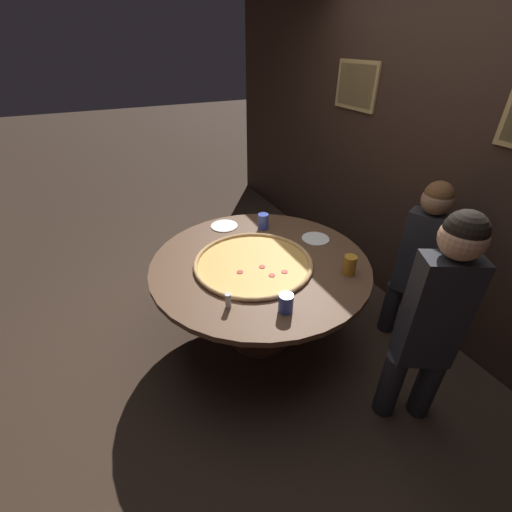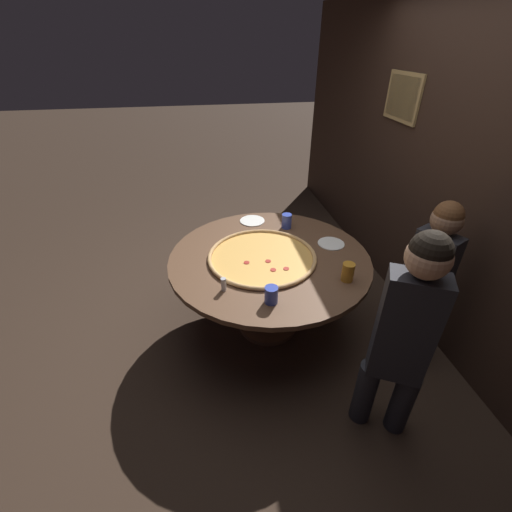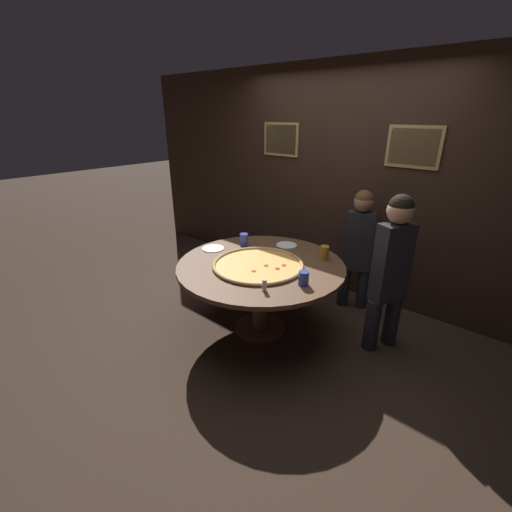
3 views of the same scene
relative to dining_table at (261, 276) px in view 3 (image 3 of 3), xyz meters
The scene contains 12 objects.
ground_plane 0.61m from the dining_table, ahead, with size 24.00×24.00×0.00m, color #38281E.
back_wall 1.56m from the dining_table, 90.00° to the left, with size 6.40×0.08×2.60m.
dining_table is the anchor object (origin of this frame).
giant_pizza 0.16m from the dining_table, 74.53° to the right, with size 0.85×0.85×0.03m.
drink_cup_centre_back 0.65m from the dining_table, 49.77° to the left, with size 0.09×0.09×0.14m, color #BC7A23.
drink_cup_far_right 0.59m from the dining_table, 10.82° to the right, with size 0.09×0.09×0.12m, color #384CB7.
drink_cup_near_left 0.54m from the dining_table, 150.60° to the left, with size 0.09×0.09×0.13m, color #384CB7.
white_plate_near_front 0.64m from the dining_table, behind, with size 0.23×0.23×0.01m, color white.
white_plate_beside_cup 0.57m from the dining_table, 99.72° to the left, with size 0.22×0.22×0.01m, color white.
condiment_shaker 0.57m from the dining_table, 47.21° to the right, with size 0.04×0.04×0.10m.
diner_side_left 1.17m from the dining_table, 64.72° to the left, with size 0.35×0.25×1.34m.
diner_centre_back 1.18m from the dining_table, 27.79° to the left, with size 0.29×0.38×1.46m.
Camera 3 is at (1.88, -2.28, 2.05)m, focal length 24.00 mm.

